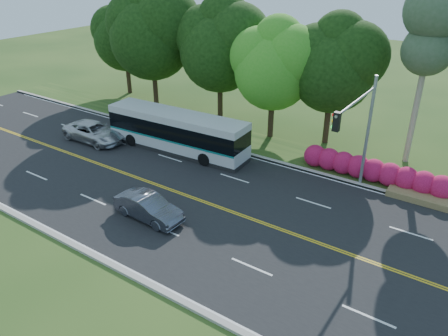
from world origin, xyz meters
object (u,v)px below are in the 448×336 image
Objects in this scene: sedan at (148,207)px; suv at (94,132)px; traffic_signal at (360,124)px; transit_bus at (177,132)px.

sedan is 0.80× the size of suv.
sedan is (-8.32, -8.51, -3.97)m from traffic_signal.
transit_bus is at bearing -72.14° from suv.
suv is at bearing -172.02° from traffic_signal.
traffic_signal is at bearing -0.51° from transit_bus.
transit_bus is 2.13× the size of suv.
traffic_signal is 0.63× the size of transit_bus.
traffic_signal is 13.31m from transit_bus.
transit_bus is at bearing -177.65° from traffic_signal.
traffic_signal reaches higher than transit_bus.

